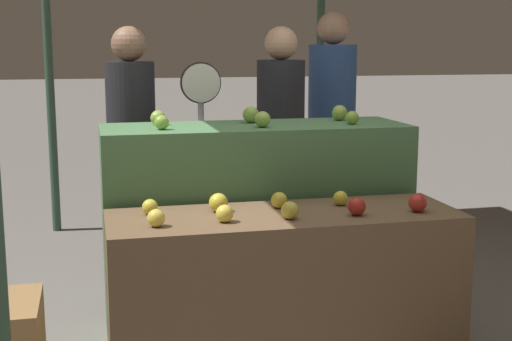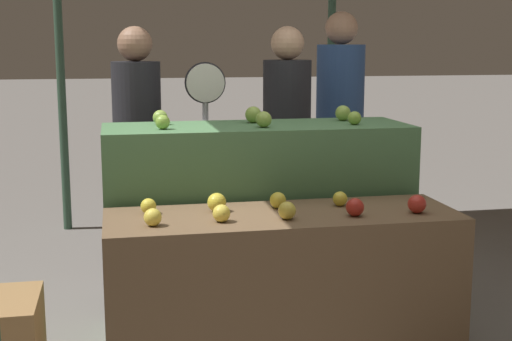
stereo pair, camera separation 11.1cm
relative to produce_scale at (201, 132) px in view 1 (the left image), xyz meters
name	(u,v)px [view 1 (the left image)]	position (x,y,z in m)	size (l,w,h in m)	color
display_counter_front	(285,296)	(0.21, -1.14, -0.64)	(1.62, 0.55, 0.79)	brown
display_counter_back	(255,229)	(0.21, -0.54, -0.47)	(1.62, 0.55, 1.13)	#4C7A4C
apple_front_0	(156,218)	(-0.39, -1.25, -0.21)	(0.08, 0.08, 0.08)	yellow
apple_front_1	(225,214)	(-0.10, -1.24, -0.21)	(0.08, 0.08, 0.08)	yellow
apple_front_2	(290,210)	(0.20, -1.25, -0.20)	(0.08, 0.08, 0.08)	gold
apple_front_3	(357,206)	(0.51, -1.25, -0.20)	(0.08, 0.08, 0.08)	#AD281E
apple_front_4	(418,203)	(0.81, -1.25, -0.20)	(0.09, 0.09, 0.09)	#B72D23
apple_front_5	(150,207)	(-0.40, -1.02, -0.21)	(0.07, 0.07, 0.07)	gold
apple_front_6	(218,203)	(-0.09, -1.04, -0.20)	(0.09, 0.09, 0.09)	gold
apple_front_7	(280,200)	(0.21, -1.03, -0.21)	(0.08, 0.08, 0.08)	gold
apple_front_8	(341,198)	(0.51, -1.04, -0.21)	(0.07, 0.07, 0.07)	gold
apple_back_0	(162,122)	(-0.30, -0.64, 0.13)	(0.07, 0.07, 0.07)	#84AD3D
apple_back_1	(262,119)	(0.22, -0.66, 0.14)	(0.08, 0.08, 0.08)	#8EB247
apple_back_2	(352,118)	(0.71, -0.63, 0.13)	(0.07, 0.07, 0.07)	#84AD3D
apple_back_3	(158,118)	(-0.30, -0.43, 0.14)	(0.08, 0.08, 0.08)	#8EB247
apple_back_4	(252,115)	(0.21, -0.43, 0.14)	(0.09, 0.09, 0.09)	#8EB247
apple_back_5	(340,113)	(0.72, -0.43, 0.14)	(0.09, 0.09, 0.09)	#8EB247
produce_scale	(201,132)	(0.00, 0.00, 0.00)	(0.24, 0.20, 1.45)	#99999E
person_vendor_at_scale	(132,137)	(-0.39, 0.35, -0.06)	(0.42, 0.42, 1.67)	#2D2D38
person_customer_left	(332,115)	(1.09, 0.77, 0.00)	(0.44, 0.44, 1.79)	#2D2D38
person_customer_right	(281,132)	(0.60, 0.38, -0.06)	(0.41, 0.41, 1.67)	#2D2D38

